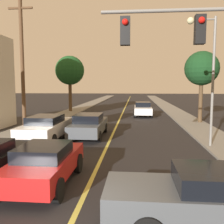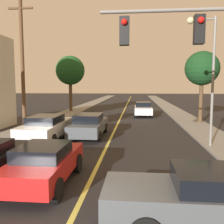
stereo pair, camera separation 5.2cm
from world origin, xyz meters
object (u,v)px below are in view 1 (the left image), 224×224
object	(u,v)px
car_outer_lane_second	(47,127)
traffic_signal_mast	(210,54)
utility_pole_left	(22,65)
car_crossing_right	(219,198)
car_far_oncoming	(143,109)
tree_right_near	(202,69)
car_near_lane_front	(45,163)
tree_left_far	(70,71)
streetlamp_right	(207,64)
car_near_lane_second	(89,125)

from	to	relation	value
car_outer_lane_second	traffic_signal_mast	size ratio (longest dim) A/B	0.88
utility_pole_left	car_outer_lane_second	bearing A→B (deg)	-35.61
car_crossing_right	traffic_signal_mast	bearing A→B (deg)	-8.79
car_far_oncoming	tree_right_near	xyz separation A→B (m)	(4.87, -4.92, 3.97)
tree_right_near	car_crossing_right	bearing A→B (deg)	-102.64
traffic_signal_mast	car_crossing_right	bearing A→B (deg)	-98.79
traffic_signal_mast	tree_right_near	xyz separation A→B (m)	(3.35, 14.10, 0.44)
car_near_lane_front	tree_left_far	world-z (taller)	tree_left_far
streetlamp_right	tree_left_far	size ratio (longest dim) A/B	0.98
car_near_lane_second	tree_left_far	bearing A→B (deg)	109.11
car_far_oncoming	car_crossing_right	xyz separation A→B (m)	(1.10, -21.69, -0.02)
car_near_lane_front	streetlamp_right	world-z (taller)	streetlamp_right
car_near_lane_second	car_outer_lane_second	bearing A→B (deg)	-146.66
traffic_signal_mast	tree_left_far	world-z (taller)	tree_left_far
car_near_lane_front	tree_right_near	distance (m)	17.38
car_near_lane_second	car_outer_lane_second	size ratio (longest dim) A/B	0.98
car_near_lane_second	car_far_oncoming	size ratio (longest dim) A/B	1.07
car_near_lane_second	tree_right_near	bearing A→B (deg)	36.86
car_outer_lane_second	car_far_oncoming	xyz separation A→B (m)	(6.12, 12.95, -0.04)
traffic_signal_mast	utility_pole_left	distance (m)	12.30
utility_pole_left	car_crossing_right	bearing A→B (deg)	-47.72
traffic_signal_mast	utility_pole_left	size ratio (longest dim) A/B	0.67
car_outer_lane_second	car_near_lane_front	bearing A→B (deg)	-70.44
car_crossing_right	utility_pole_left	size ratio (longest dim) A/B	0.59
car_near_lane_front	car_far_oncoming	xyz separation A→B (m)	(3.82, 19.43, 0.05)
car_far_oncoming	car_crossing_right	distance (m)	21.72
car_near_lane_second	streetlamp_right	bearing A→B (deg)	-18.69
utility_pole_left	tree_left_far	xyz separation A→B (m)	(-0.85, 15.08, 0.53)
car_crossing_right	car_near_lane_front	bearing A→B (deg)	65.35
streetlamp_right	tree_left_far	distance (m)	21.03
car_crossing_right	tree_right_near	size ratio (longest dim) A/B	0.84
traffic_signal_mast	tree_left_far	distance (m)	24.98
car_near_lane_second	utility_pole_left	bearing A→B (deg)	-179.53
car_outer_lane_second	car_far_oncoming	world-z (taller)	car_outer_lane_second
car_near_lane_front	car_near_lane_second	world-z (taller)	car_near_lane_second
car_outer_lane_second	car_crossing_right	xyz separation A→B (m)	(7.23, -8.74, -0.05)
car_crossing_right	car_outer_lane_second	bearing A→B (deg)	39.58
car_far_oncoming	traffic_signal_mast	world-z (taller)	traffic_signal_mast
car_outer_lane_second	utility_pole_left	xyz separation A→B (m)	(-2.07, 1.48, 3.81)
car_outer_lane_second	tree_right_near	world-z (taller)	tree_right_near
car_far_oncoming	utility_pole_left	size ratio (longest dim) A/B	0.54
streetlamp_right	tree_left_far	bearing A→B (deg)	124.55
car_outer_lane_second	traffic_signal_mast	xyz separation A→B (m)	(7.64, -6.07, 3.50)
car_crossing_right	tree_right_near	bearing A→B (deg)	-12.64
utility_pole_left	tree_left_far	size ratio (longest dim) A/B	1.26
car_far_oncoming	tree_right_near	distance (m)	7.98
tree_left_far	car_near_lane_front	bearing A→B (deg)	-77.25
car_outer_lane_second	car_near_lane_second	bearing A→B (deg)	33.34
tree_right_near	car_near_lane_front	bearing A→B (deg)	-120.91
car_far_oncoming	tree_left_far	size ratio (longest dim) A/B	0.68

